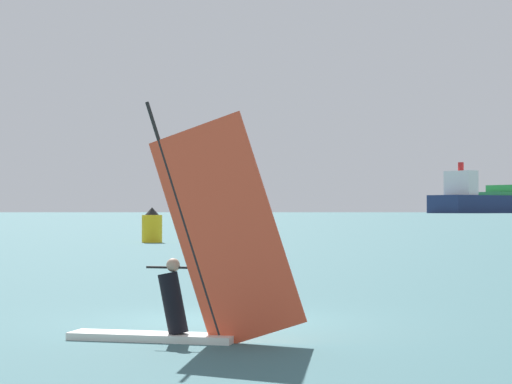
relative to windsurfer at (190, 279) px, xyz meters
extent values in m
plane|color=#386066|center=(-0.82, 2.89, -0.99)|extent=(4000.00, 4000.00, 0.00)
cube|color=white|center=(-0.64, -0.07, -0.93)|extent=(2.78, 0.91, 0.12)
cylinder|color=black|center=(-0.13, -0.01, 0.99)|extent=(1.28, 0.19, 3.74)
cube|color=#E54C2D|center=(0.59, 0.06, 0.77)|extent=(2.58, 0.32, 3.79)
cylinder|color=black|center=(0.05, 0.01, 0.18)|extent=(1.58, 0.21, 0.04)
cylinder|color=black|center=(-0.29, -0.03, -0.39)|extent=(0.54, 0.37, 1.02)
sphere|color=tan|center=(-0.29, -0.03, 0.22)|extent=(0.22, 0.22, 0.22)
cube|color=silver|center=(-96.15, 690.35, 20.11)|extent=(24.90, 21.23, 17.05)
cylinder|color=red|center=(-96.15, 690.35, 31.63)|extent=(4.00, 4.00, 6.00)
cube|color=#2D8C47|center=(-77.77, 717.96, 12.88)|extent=(28.57, 24.94, 2.60)
cube|color=#2D8C47|center=(-69.90, 729.78, 15.48)|extent=(28.57, 24.94, 7.80)
cylinder|color=yellow|center=(-21.92, 43.84, -0.10)|extent=(1.32, 1.32, 1.79)
cone|color=black|center=(-21.92, 43.84, 1.04)|extent=(0.92, 0.92, 0.50)
camera|label=1|loc=(6.40, -14.61, 1.10)|focal=70.08mm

